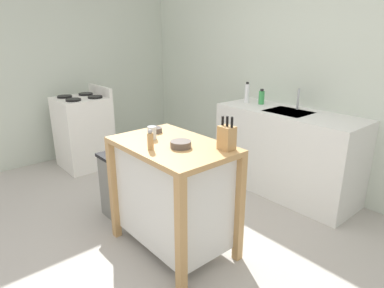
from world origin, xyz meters
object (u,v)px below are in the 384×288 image
object	(u,v)px
bowl_stoneware_deep	(181,144)
bowl_ceramic_small	(155,130)
knife_block	(227,137)
bottle_spray_cleaner	(262,97)
kitchen_island	(173,191)
drinking_cup	(152,133)
trash_bin	(120,186)
stove	(84,132)
sink_faucet	(298,99)
bottle_dish_soap	(247,93)
pepper_grinder	(150,140)

from	to	relation	value
bowl_stoneware_deep	bowl_ceramic_small	distance (m)	0.45
knife_block	bottle_spray_cleaner	size ratio (longest dim) A/B	1.42
kitchen_island	drinking_cup	world-z (taller)	drinking_cup
knife_block	bowl_stoneware_deep	xyz separation A→B (m)	(-0.24, -0.22, -0.06)
trash_bin	stove	distance (m)	1.50
trash_bin	bottle_spray_cleaner	bearing A→B (deg)	80.92
bowl_ceramic_small	bottle_spray_cleaner	distance (m)	1.57
drinking_cup	sink_faucet	world-z (taller)	sink_faucet
kitchen_island	drinking_cup	bearing A→B (deg)	-165.61
knife_block	stove	bearing A→B (deg)	-180.00
kitchen_island	knife_block	world-z (taller)	knife_block
drinking_cup	bottle_dish_soap	distance (m)	1.69
bowl_ceramic_small	sink_faucet	bearing A→B (deg)	79.64
trash_bin	knife_block	bearing A→B (deg)	15.19
drinking_cup	bottle_dish_soap	world-z (taller)	bottle_dish_soap
bowl_stoneware_deep	drinking_cup	bearing A→B (deg)	-172.75
bottle_spray_cleaner	stove	xyz separation A→B (m)	(-1.73, -1.42, -0.53)
bottle_spray_cleaner	bottle_dish_soap	world-z (taller)	bottle_dish_soap
pepper_grinder	bottle_dish_soap	bearing A→B (deg)	109.58
bowl_ceramic_small	trash_bin	size ratio (longest dim) A/B	0.18
kitchen_island	knife_block	bearing A→B (deg)	30.44
bowl_stoneware_deep	sink_faucet	distance (m)	1.72
bowl_ceramic_small	bottle_dish_soap	world-z (taller)	bottle_dish_soap
drinking_cup	bowl_ceramic_small	bearing A→B (deg)	137.13
bowl_stoneware_deep	knife_block	bearing A→B (deg)	42.47
kitchen_island	pepper_grinder	xyz separation A→B (m)	(0.01, -0.20, 0.47)
sink_faucet	bottle_spray_cleaner	world-z (taller)	sink_faucet
knife_block	pepper_grinder	xyz separation A→B (m)	(-0.35, -0.41, -0.02)
bowl_stoneware_deep	stove	xyz separation A→B (m)	(-2.30, 0.22, -0.47)
trash_bin	sink_faucet	distance (m)	2.05
bottle_spray_cleaner	stove	bearing A→B (deg)	-140.65
sink_faucet	stove	distance (m)	2.69
bottle_dish_soap	bowl_ceramic_small	bearing A→B (deg)	-78.71
bowl_stoneware_deep	bottle_spray_cleaner	xyz separation A→B (m)	(-0.57, 1.64, 0.06)
kitchen_island	sink_faucet	xyz separation A→B (m)	(-0.02, 1.71, 0.52)
bottle_dish_soap	stove	xyz separation A→B (m)	(-1.56, -1.37, -0.56)
sink_faucet	stove	bearing A→B (deg)	-145.33
bowl_stoneware_deep	sink_faucet	bearing A→B (deg)	94.66
stove	bottle_dish_soap	bearing A→B (deg)	41.30
trash_bin	drinking_cup	bearing A→B (deg)	3.55
trash_bin	bottle_spray_cleaner	xyz separation A→B (m)	(0.27, 1.72, 0.68)
knife_block	stove	size ratio (longest dim) A/B	0.24
knife_block	bowl_stoneware_deep	size ratio (longest dim) A/B	1.62
bowl_stoneware_deep	bottle_dish_soap	world-z (taller)	bottle_dish_soap
bottle_dish_soap	pepper_grinder	bearing A→B (deg)	-70.42
sink_faucet	bottle_spray_cleaner	bearing A→B (deg)	-170.37
drinking_cup	bottle_spray_cleaner	world-z (taller)	bottle_spray_cleaner
kitchen_island	bottle_dish_soap	world-z (taller)	bottle_dish_soap
trash_bin	pepper_grinder	bearing A→B (deg)	-9.04
bowl_stoneware_deep	drinking_cup	world-z (taller)	drinking_cup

